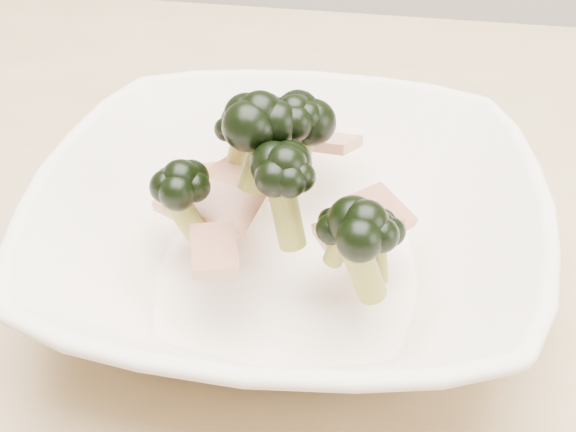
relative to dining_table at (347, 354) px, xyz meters
The scene contains 2 objects.
dining_table is the anchor object (origin of this frame).
broccoli_dish 0.15m from the dining_table, 134.76° to the right, with size 0.31×0.31×0.13m.
Camera 1 is at (0.03, -0.41, 1.08)m, focal length 50.00 mm.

